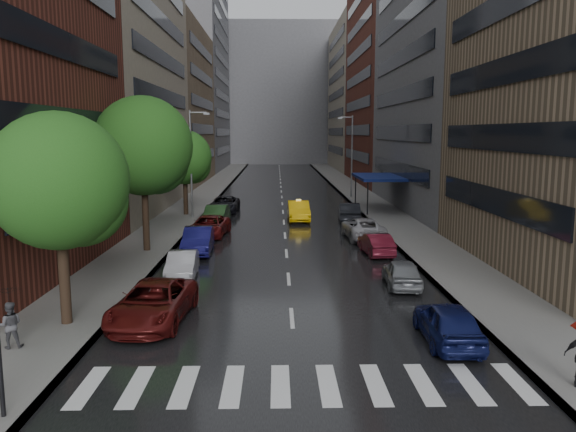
% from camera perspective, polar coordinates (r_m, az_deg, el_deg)
% --- Properties ---
extents(ground, '(220.00, 220.00, 0.00)m').
position_cam_1_polar(ground, '(18.99, 0.73, -14.23)').
color(ground, gray).
rests_on(ground, ground).
extents(road, '(14.00, 140.00, 0.01)m').
position_cam_1_polar(road, '(67.90, -0.67, 2.33)').
color(road, black).
rests_on(road, ground).
extents(sidewalk_left, '(4.00, 140.00, 0.15)m').
position_cam_1_polar(sidewalk_left, '(68.41, -8.24, 2.35)').
color(sidewalk_left, gray).
rests_on(sidewalk_left, ground).
extents(sidewalk_right, '(4.00, 140.00, 0.15)m').
position_cam_1_polar(sidewalk_right, '(68.57, 6.88, 2.39)').
color(sidewalk_right, gray).
rests_on(sidewalk_right, ground).
extents(crosswalk, '(13.15, 2.80, 0.01)m').
position_cam_1_polar(crosswalk, '(17.17, 1.66, -16.76)').
color(crosswalk, silver).
rests_on(crosswalk, ground).
extents(buildings_left, '(8.00, 108.00, 38.00)m').
position_cam_1_polar(buildings_left, '(78.12, -12.20, 14.70)').
color(buildings_left, maroon).
rests_on(buildings_left, ground).
extents(buildings_right, '(8.05, 109.10, 36.00)m').
position_cam_1_polar(buildings_right, '(76.21, 10.97, 14.17)').
color(buildings_right, '#937A5B').
rests_on(buildings_right, ground).
extents(building_far, '(40.00, 14.00, 32.00)m').
position_cam_1_polar(building_far, '(135.78, -0.95, 12.19)').
color(building_far, slate).
rests_on(building_far, ground).
extents(tree_near, '(5.10, 5.10, 8.12)m').
position_cam_1_polar(tree_near, '(22.26, -22.29, 3.28)').
color(tree_near, '#382619').
rests_on(tree_near, ground).
extents(tree_mid, '(5.97, 5.97, 9.51)m').
position_cam_1_polar(tree_mid, '(34.98, -14.51, 6.90)').
color(tree_mid, '#382619').
rests_on(tree_mid, ground).
extents(tree_far, '(4.73, 4.73, 7.54)m').
position_cam_1_polar(tree_far, '(49.88, -10.47, 5.88)').
color(tree_far, '#382619').
rests_on(tree_far, ground).
extents(taxi, '(1.84, 5.00, 1.63)m').
position_cam_1_polar(taxi, '(46.87, 1.08, 0.53)').
color(taxi, '#E6AE0C').
rests_on(taxi, ground).
extents(parked_cars_left, '(2.97, 35.81, 1.58)m').
position_cam_1_polar(parked_cars_left, '(37.42, -8.54, -1.71)').
color(parked_cars_left, '#531210').
rests_on(parked_cars_left, ground).
extents(parked_cars_right, '(2.75, 31.61, 1.56)m').
position_cam_1_polar(parked_cars_right, '(34.82, 8.77, -2.52)').
color(parked_cars_right, '#0E1444').
rests_on(parked_cars_right, ground).
extents(ped_black_umbrella, '(0.96, 0.98, 2.09)m').
position_cam_1_polar(ped_black_umbrella, '(21.17, -26.49, -8.71)').
color(ped_black_umbrella, '#4C4C51').
rests_on(ped_black_umbrella, sidewalk_left).
extents(street_lamp_left, '(1.74, 0.22, 9.00)m').
position_cam_1_polar(street_lamp_left, '(48.09, -9.74, 5.48)').
color(street_lamp_left, gray).
rests_on(street_lamp_left, sidewalk_left).
extents(street_lamp_right, '(1.74, 0.22, 9.00)m').
position_cam_1_polar(street_lamp_right, '(63.10, 6.43, 6.25)').
color(street_lamp_right, gray).
rests_on(street_lamp_right, sidewalk_right).
extents(awning, '(4.00, 8.00, 3.12)m').
position_cam_1_polar(awning, '(53.53, 9.15, 3.91)').
color(awning, navy).
rests_on(awning, sidewalk_right).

